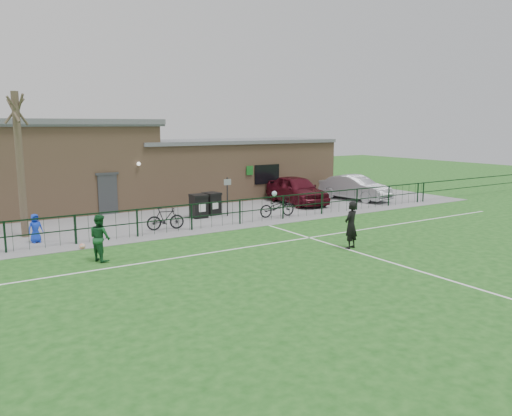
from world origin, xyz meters
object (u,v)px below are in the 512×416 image
bare_tree (20,166)px  wheelie_bin_right (212,204)px  car_maroon (297,190)px  bicycle_d (165,219)px  sign_post (227,197)px  spectator_child (35,228)px  outfield_player (100,238)px  ball_ground (82,246)px  wheelie_bin_left (199,207)px  car_silver (355,188)px  bicycle_e (277,207)px

bare_tree → wheelie_bin_right: (9.04, 0.47, -2.44)m
bare_tree → car_maroon: bearing=3.9°
car_maroon → bicycle_d: (-9.47, -2.86, -0.32)m
car_maroon → sign_post: bearing=-160.2°
sign_post → spectator_child: bearing=-173.8°
outfield_player → ball_ground: outfield_player is taller
spectator_child → ball_ground: size_ratio=5.14×
bare_tree → wheelie_bin_left: bare_tree is taller
car_maroon → car_silver: (4.01, -0.72, -0.07)m
bicycle_d → spectator_child: 5.34m
wheelie_bin_right → outfield_player: (-7.37, -5.90, 0.26)m
spectator_child → ball_ground: (1.31, -2.03, -0.49)m
bicycle_e → outfield_player: (-9.89, -3.54, 0.28)m
wheelie_bin_left → bicycle_e: (3.48, -1.94, -0.03)m
ball_ground → wheelie_bin_left: bearing=27.8°
spectator_child → car_silver: bearing=-6.3°
bicycle_e → car_silver: bearing=-68.5°
bicycle_e → ball_ground: 10.17m
bicycle_e → outfield_player: bearing=114.7°
wheelie_bin_left → sign_post: (1.43, -0.43, 0.45)m
car_silver → bicycle_e: size_ratio=2.35×
wheelie_bin_left → outfield_player: bearing=-136.9°
bare_tree → wheelie_bin_right: bearing=3.0°
sign_post → bicycle_e: sign_post is taller
spectator_child → outfield_player: 4.31m
bare_tree → car_silver: size_ratio=1.30×
bare_tree → spectator_child: bare_tree is taller
wheelie_bin_right → ball_ground: bearing=-160.3°
car_silver → spectator_child: 18.88m
ball_ground → car_maroon: bearing=18.2°
bicycle_e → car_maroon: bearing=-44.7°
wheelie_bin_left → spectator_child: bearing=-167.1°
bicycle_e → ball_ground: size_ratio=8.71×
wheelie_bin_right → ball_ground: size_ratio=4.75×
sign_post → wheelie_bin_left: bearing=163.3°
wheelie_bin_right → car_maroon: (5.96, 0.55, 0.30)m
car_silver → spectator_child: (-18.81, -1.69, -0.18)m
wheelie_bin_right → car_maroon: size_ratio=0.22×
sign_post → bare_tree: bearing=177.7°
wheelie_bin_left → bicycle_d: bearing=-141.0°
bicycle_d → wheelie_bin_left: bearing=-43.9°
bicycle_d → ball_ground: bicycle_d is taller
outfield_player → bare_tree: bearing=-1.3°
bare_tree → sign_post: (9.51, -0.38, -1.98)m
car_silver → bicycle_e: bearing=-174.6°
bare_tree → wheelie_bin_left: 8.44m
bare_tree → wheelie_bin_left: bearing=0.3°
outfield_player → car_silver: bearing=-90.1°
bare_tree → bicycle_e: bare_tree is taller
sign_post → spectator_child: 9.36m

